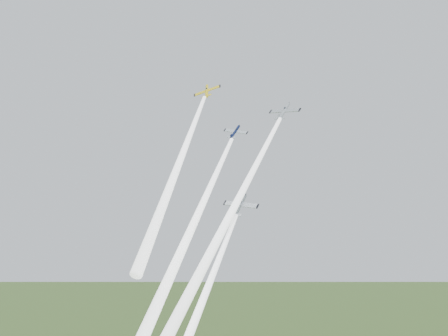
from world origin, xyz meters
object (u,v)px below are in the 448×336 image
plane_yellow (207,91)px  plane_navy (235,132)px  plane_silver_low (240,206)px  plane_silver_right (284,111)px

plane_yellow → plane_navy: (9.92, -5.92, -13.12)m
plane_navy → plane_silver_low: plane_navy is taller
plane_yellow → plane_silver_low: bearing=-54.1°
plane_navy → plane_silver_low: 23.59m
plane_yellow → plane_navy: 17.48m
plane_navy → plane_silver_right: plane_silver_right is taller
plane_silver_right → plane_silver_low: plane_silver_right is taller
plane_silver_right → plane_navy: bearing=-165.7°
plane_navy → plane_silver_low: bearing=-62.9°
plane_navy → plane_silver_right: 13.54m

